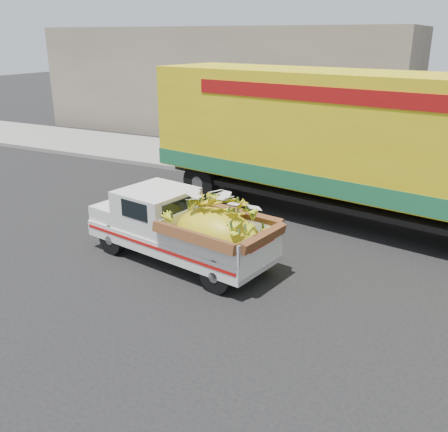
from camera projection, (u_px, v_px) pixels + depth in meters
The scene contains 6 objects.
ground at pixel (245, 279), 10.04m from camera, with size 100.00×100.00×0.00m, color black.
curb at pixel (337, 190), 15.58m from camera, with size 60.00×0.25×0.15m, color gray.
sidewalk at pixel (354, 174), 17.33m from camera, with size 60.00×4.00×0.14m, color gray.
building_left at pixel (227, 80), 24.90m from camera, with size 18.00×6.00×5.00m, color gray.
pickup_truck at pixel (191, 229), 10.43m from camera, with size 4.43×2.25×1.48m.
semi_trailer at pixel (366, 143), 12.29m from camera, with size 12.08×4.54×3.80m.
Camera 1 is at (3.80, -8.18, 4.61)m, focal length 40.00 mm.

